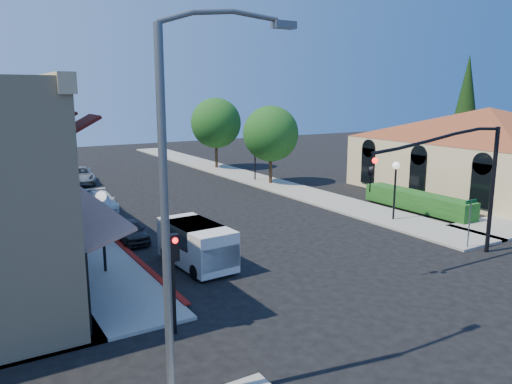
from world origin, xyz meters
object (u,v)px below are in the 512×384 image
white_van (197,242)px  parked_car_d (79,175)px  secondary_signal (174,265)px  lamppost_left_far (47,168)px  street_tree_b (216,123)px  signal_mast_arm (465,172)px  street_tree_a (271,134)px  lamppost_right_near (396,176)px  parked_car_c (101,201)px  cobra_streetlight (179,194)px  lamppost_right_far (255,149)px  parked_car_a (130,231)px  lamppost_left_near (102,211)px  conifer_far (466,105)px  parked_car_b (99,207)px  street_name_sign (470,216)px

white_van → parked_car_d: 23.61m
secondary_signal → lamppost_left_far: size_ratio=0.93×
street_tree_b → signal_mast_arm: 30.65m
street_tree_a → street_tree_b: bearing=90.0°
lamppost_right_near → parked_car_c: 18.66m
cobra_streetlight → lamppost_right_far: bearing=55.8°
lamppost_right_far → parked_car_a: (-14.70, -12.00, -2.17)m
lamppost_left_far → lamppost_right_far: 17.12m
lamppost_left_near → lamppost_right_near: 17.00m
signal_mast_arm → cobra_streetlight: cobra_streetlight is taller
lamppost_right_near → parked_car_c: (-14.12, 12.00, -2.17)m
lamppost_left_far → lamppost_right_near: (17.00, -14.00, 0.00)m
street_tree_b → lamppost_right_far: (-0.30, -8.00, -1.81)m
lamppost_right_near → cobra_streetlight: bearing=-150.5°
white_van → conifer_far: bearing=18.8°
conifer_far → secondary_signal: (-36.00, -16.59, -4.04)m
street_tree_a → lamppost_right_near: bearing=-91.2°
lamppost_right_near → lamppost_right_far: (0.00, 16.00, 0.00)m
signal_mast_arm → parked_car_b: signal_mast_arm is taller
lamppost_left_near → parked_car_a: (2.30, 4.00, -2.17)m
lamppost_right_near → parked_car_c: size_ratio=0.91×
signal_mast_arm → lamppost_left_near: 15.82m
lamppost_left_far → parked_car_b: lamppost_left_far is taller
cobra_streetlight → street_tree_b: bearing=62.2°
cobra_streetlight → parked_car_b: cobra_streetlight is taller
street_tree_b → parked_car_b: bearing=-137.5°
street_tree_a → lamppost_right_near: 14.08m
signal_mast_arm → parked_car_b: 20.94m
parked_car_d → street_tree_b: bearing=13.9°
street_name_sign → parked_car_d: bearing=113.5°
white_van → parked_car_a: (-1.44, 5.12, -0.53)m
secondary_signal → parked_car_b: size_ratio=0.92×
street_tree_a → secondary_signal: (-16.80, -20.59, -1.88)m
lamppost_right_near → lamppost_right_far: 16.00m
signal_mast_arm → white_van: (-10.62, 5.38, -3.00)m
street_tree_b → lamppost_left_near: size_ratio=1.97×
street_tree_b → secondary_signal: (-16.80, -30.59, -2.23)m
lamppost_right_far → parked_car_c: size_ratio=0.91×
lamppost_left_far → white_van: 15.66m
street_tree_a → cobra_streetlight: size_ratio=0.70×
conifer_far → parked_car_a: bearing=-170.0°
lamppost_right_far → conifer_far: bearing=-17.1°
conifer_far → lamppost_right_near: bearing=-152.9°
cobra_streetlight → lamppost_right_near: cobra_streetlight is taller
street_tree_a → lamppost_left_far: bearing=180.0°
secondary_signal → parked_car_a: 10.89m
conifer_far → signal_mast_arm: size_ratio=1.37×
lamppost_left_near → white_van: size_ratio=0.82×
lamppost_left_far → parked_car_d: 9.48m
lamppost_right_near → secondary_signal: bearing=-158.2°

